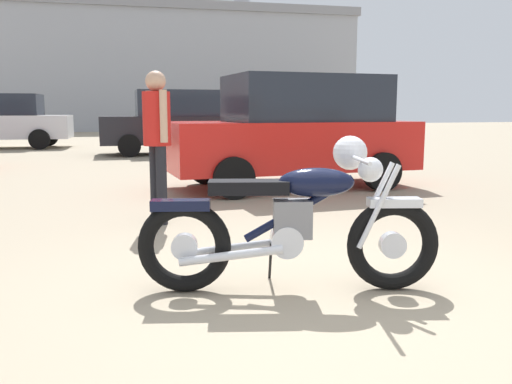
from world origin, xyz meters
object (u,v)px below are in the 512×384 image
Objects in this scene: bystander at (157,131)px; white_estate_far at (174,121)px; vintage_motorcycle at (297,220)px; pale_sedan_back at (295,130)px.

white_estate_far reaches higher than bystander.
bystander is at bearing 119.46° from vintage_motorcycle.
pale_sedan_back is at bearing 84.28° from vintage_motorcycle.
bystander is 3.28m from pale_sedan_back.
white_estate_far is 1.03× the size of pale_sedan_back.
bystander is (-0.56, 2.56, 0.53)m from vintage_motorcycle.
vintage_motorcycle is at bearing -91.50° from bystander.
bystander is 0.43× the size of pale_sedan_back.
pale_sedan_back is (1.97, 4.66, 0.43)m from vintage_motorcycle.
pale_sedan_back is (2.52, 2.10, -0.10)m from bystander.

